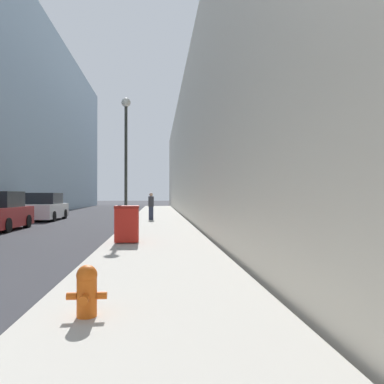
{
  "coord_description": "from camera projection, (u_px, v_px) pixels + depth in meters",
  "views": [
    {
      "loc": [
        5.07,
        -2.58,
        1.61
      ],
      "look_at": [
        7.08,
        19.33,
        1.77
      ],
      "focal_mm": 35.0,
      "sensor_mm": 36.0,
      "label": 1
    }
  ],
  "objects": [
    {
      "name": "pedestrian_on_sidewalk",
      "position": [
        151.0,
        206.0,
        22.25
      ],
      "size": [
        0.32,
        0.21,
        1.61
      ],
      "color": "#2D3347",
      "rests_on": "sidewalk_right"
    },
    {
      "name": "building_right_stone",
      "position": [
        258.0,
        151.0,
        29.2
      ],
      "size": [
        12.0,
        60.0,
        10.07
      ],
      "color": "beige",
      "rests_on": "ground"
    },
    {
      "name": "fire_hydrant",
      "position": [
        87.0,
        290.0,
        4.57
      ],
      "size": [
        0.48,
        0.37,
        0.63
      ],
      "color": "#D15614",
      "rests_on": "sidewalk_right"
    },
    {
      "name": "trash_bin",
      "position": [
        127.0,
        224.0,
        11.66
      ],
      "size": [
        0.74,
        0.63,
        1.15
      ],
      "color": "red",
      "rests_on": "sidewalk_right"
    },
    {
      "name": "sidewalk_right",
      "position": [
        158.0,
        223.0,
        20.49
      ],
      "size": [
        3.35,
        60.0,
        0.12
      ],
      "color": "#B7B2A8",
      "rests_on": "ground"
    },
    {
      "name": "lamppost",
      "position": [
        126.0,
        150.0,
        15.28
      ],
      "size": [
        0.37,
        0.37,
        5.46
      ],
      "color": "#2D332D",
      "rests_on": "sidewalk_right"
    },
    {
      "name": "parked_sedan_far",
      "position": [
        45.0,
        208.0,
        23.66
      ],
      "size": [
        1.96,
        4.57,
        1.73
      ],
      "color": "silver",
      "rests_on": "ground"
    }
  ]
}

